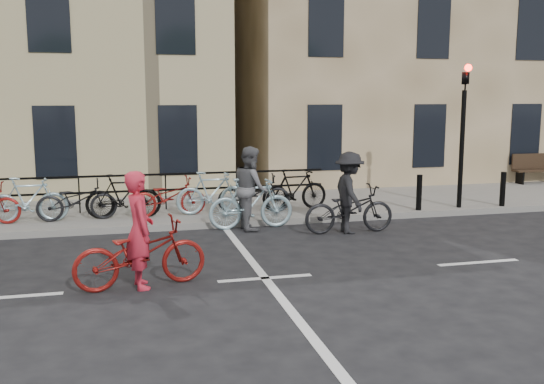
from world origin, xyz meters
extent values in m
plane|color=black|center=(0.00, 0.00, 0.00)|extent=(120.00, 120.00, 0.00)
cube|color=slate|center=(-4.00, 6.00, 0.07)|extent=(46.00, 4.00, 0.15)
cube|color=#8C7754|center=(9.00, 13.00, 6.15)|extent=(14.00, 10.00, 12.00)
cylinder|color=black|center=(6.20, 4.35, 1.65)|extent=(0.12, 0.12, 3.00)
imported|color=black|center=(6.20, 4.35, 3.60)|extent=(0.15, 0.18, 0.90)
sphere|color=#FF0C05|center=(6.20, 4.23, 3.70)|extent=(0.18, 0.18, 0.18)
cylinder|color=black|center=(5.00, 4.25, 0.60)|extent=(0.14, 0.14, 0.90)
cylinder|color=black|center=(7.40, 4.25, 0.60)|extent=(0.14, 0.14, 0.90)
cube|color=black|center=(10.40, 7.65, 0.35)|extent=(0.06, 0.38, 0.40)
cube|color=black|center=(11.00, 7.65, 0.58)|extent=(1.60, 0.40, 0.06)
cube|color=black|center=(11.00, 7.83, 0.87)|extent=(1.60, 0.06, 0.50)
cube|color=black|center=(-2.77, 5.90, 0.62)|extent=(11.45, 0.04, 0.95)
imported|color=#94B6C2|center=(-4.35, 5.00, 0.68)|extent=(1.75, 0.49, 1.05)
imported|color=black|center=(-3.30, 5.00, 0.62)|extent=(1.80, 0.63, 0.95)
imported|color=black|center=(-2.25, 5.00, 0.68)|extent=(1.75, 0.49, 1.05)
imported|color=maroon|center=(-1.20, 5.00, 0.62)|extent=(1.80, 0.63, 0.95)
imported|color=#94B6C2|center=(-0.15, 5.00, 0.68)|extent=(1.75, 0.49, 1.05)
imported|color=black|center=(0.90, 5.00, 0.62)|extent=(1.80, 0.63, 0.95)
imported|color=black|center=(1.95, 5.00, 0.68)|extent=(1.75, 0.49, 1.05)
imported|color=maroon|center=(-2.02, 0.04, 0.55)|extent=(2.18, 1.06, 1.10)
imported|color=red|center=(-2.02, 0.04, 0.93)|extent=(0.55, 0.74, 1.86)
imported|color=#94B6C2|center=(0.57, 3.80, 0.59)|extent=(1.97, 0.60, 1.18)
imported|color=#56575B|center=(0.57, 3.80, 0.95)|extent=(0.74, 0.94, 1.89)
imported|color=black|center=(2.59, 2.88, 0.53)|extent=(2.04, 0.74, 1.07)
imported|color=black|center=(2.59, 2.88, 0.90)|extent=(0.69, 1.18, 1.81)
camera|label=1|loc=(-2.23, -9.48, 3.02)|focal=40.00mm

